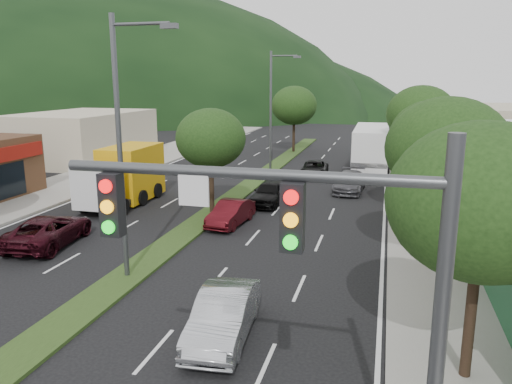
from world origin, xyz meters
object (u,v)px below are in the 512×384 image
(motorhome, at_px, (371,148))
(car_queue_c, at_px, (231,213))
(suv_maroon, at_px, (49,230))
(car_queue_a, at_px, (270,193))
(streetlight_mid, at_px, (273,105))
(tree_r_d, at_px, (421,115))
(streetlight_near, at_px, (124,138))
(car_queue_d, at_px, (315,169))
(tree_r_a, at_px, (482,202))
(tree_med_far, at_px, (294,105))
(tree_r_c, at_px, (431,135))
(tree_med_near, at_px, (211,138))
(sedan_silver, at_px, (223,315))
(traffic_signal, at_px, (334,285))
(box_truck, at_px, (125,177))
(car_queue_b, at_px, (350,182))
(tree_r_b, at_px, (447,149))
(tree_r_e, at_px, (414,111))

(motorhome, bearing_deg, car_queue_c, -110.72)
(suv_maroon, distance_m, motorhome, 27.57)
(car_queue_a, bearing_deg, streetlight_mid, 107.17)
(tree_r_d, bearing_deg, suv_maroon, -132.33)
(streetlight_near, distance_m, car_queue_d, 23.94)
(tree_r_a, xyz_separation_m, tree_med_far, (-12.00, 40.00, 0.19))
(tree_r_c, relative_size, car_queue_d, 1.48)
(tree_med_far, bearing_deg, car_queue_d, -72.24)
(suv_maroon, relative_size, car_queue_d, 1.18)
(tree_med_near, xyz_separation_m, car_queue_a, (2.77, 3.08, -3.68))
(streetlight_near, relative_size, sedan_silver, 2.24)
(traffic_signal, height_order, car_queue_d, traffic_signal)
(car_queue_a, height_order, box_truck, box_truck)
(tree_med_far, height_order, streetlight_mid, streetlight_mid)
(streetlight_mid, relative_size, car_queue_d, 2.28)
(tree_r_a, bearing_deg, box_truck, 140.36)
(car_queue_b, xyz_separation_m, car_queue_d, (-3.19, 5.00, -0.09))
(tree_r_d, bearing_deg, streetlight_near, -118.20)
(car_queue_b, distance_m, box_truck, 15.23)
(tree_r_b, bearing_deg, car_queue_a, 135.46)
(sedan_silver, distance_m, car_queue_d, 26.61)
(tree_r_b, xyz_separation_m, tree_med_far, (-12.00, 32.00, -0.03))
(suv_maroon, xyz_separation_m, motorhome, (14.00, 23.72, 1.29))
(suv_maroon, distance_m, car_queue_b, 20.07)
(streetlight_near, bearing_deg, tree_med_near, 91.18)
(traffic_signal, height_order, tree_r_b, tree_r_b)
(tree_r_b, bearing_deg, tree_r_a, -90.00)
(car_queue_b, distance_m, car_queue_d, 5.93)
(tree_r_b, bearing_deg, car_queue_b, 108.37)
(motorhome, bearing_deg, car_queue_a, -113.72)
(tree_med_near, distance_m, streetlight_mid, 15.05)
(tree_r_e, bearing_deg, tree_r_a, -90.00)
(tree_med_near, distance_m, car_queue_d, 14.24)
(tree_med_far, distance_m, box_truck, 25.93)
(tree_r_e, distance_m, sedan_silver, 36.39)
(streetlight_near, relative_size, car_queue_c, 2.50)
(box_truck, bearing_deg, tree_med_near, 169.90)
(car_queue_c, height_order, car_queue_d, car_queue_c)
(car_queue_a, bearing_deg, tree_r_a, -56.60)
(car_queue_b, bearing_deg, tree_med_far, 114.91)
(tree_r_c, distance_m, car_queue_b, 8.68)
(tree_r_a, height_order, tree_r_b, tree_r_b)
(tree_r_c, bearing_deg, box_truck, -176.91)
(car_queue_a, distance_m, motorhome, 14.54)
(streetlight_mid, bearing_deg, motorhome, 9.84)
(tree_r_e, height_order, streetlight_mid, streetlight_mid)
(tree_r_c, bearing_deg, traffic_signal, -97.85)
(tree_med_near, bearing_deg, tree_r_e, 61.39)
(tree_r_b, relative_size, tree_r_d, 0.97)
(sedan_silver, height_order, car_queue_c, sedan_silver)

